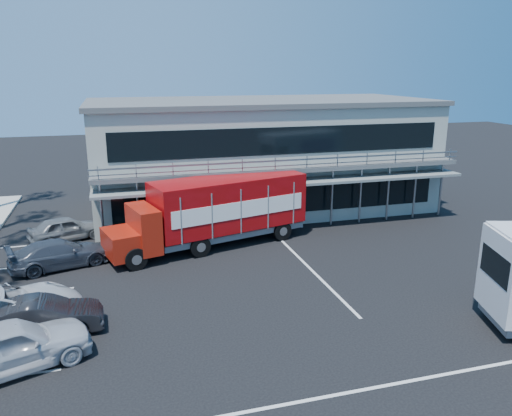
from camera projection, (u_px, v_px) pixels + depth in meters
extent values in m
plane|color=black|center=(294.00, 303.00, 20.39)|extent=(120.00, 120.00, 0.00)
cube|color=#A1A698|center=(260.00, 156.00, 34.14)|extent=(22.00, 10.00, 7.00)
cube|color=#515454|center=(261.00, 102.00, 33.17)|extent=(22.40, 10.40, 0.30)
cube|color=#515454|center=(288.00, 170.00, 28.93)|extent=(22.00, 1.20, 0.25)
cube|color=gray|center=(291.00, 163.00, 28.28)|extent=(22.00, 0.08, 0.90)
cube|color=slate|center=(289.00, 182.00, 28.84)|extent=(22.00, 1.80, 0.15)
cube|color=black|center=(284.00, 200.00, 30.00)|extent=(20.00, 0.06, 1.60)
cube|color=black|center=(285.00, 141.00, 29.04)|extent=(20.00, 0.06, 1.60)
cube|color=#9A1A0C|center=(122.00, 243.00, 24.24)|extent=(2.02, 2.64, 1.25)
cube|color=#9A1A0C|center=(144.00, 228.00, 24.66)|extent=(1.68, 2.79, 2.19)
cube|color=black|center=(143.00, 216.00, 24.49)|extent=(0.63, 2.15, 0.73)
cube|color=#9A090E|center=(229.00, 202.00, 26.86)|extent=(8.73, 4.69, 2.71)
cube|color=slate|center=(229.00, 231.00, 27.29)|extent=(8.63, 4.31, 0.31)
cube|color=white|center=(241.00, 210.00, 25.81)|extent=(7.41, 2.02, 0.89)
cube|color=white|center=(218.00, 199.00, 27.97)|extent=(7.41, 2.02, 0.89)
cylinder|color=black|center=(136.00, 259.00, 23.59)|extent=(1.12, 0.55, 1.08)
cylinder|color=black|center=(122.00, 245.00, 25.48)|extent=(1.12, 0.55, 1.08)
cylinder|color=black|center=(200.00, 247.00, 25.24)|extent=(1.12, 0.55, 1.08)
cylinder|color=black|center=(182.00, 234.00, 27.14)|extent=(1.12, 0.55, 1.08)
cylinder|color=black|center=(282.00, 231.00, 27.73)|extent=(1.12, 0.55, 1.08)
cylinder|color=black|center=(261.00, 221.00, 29.62)|extent=(1.12, 0.55, 1.08)
cube|color=black|center=(495.00, 266.00, 17.74)|extent=(0.68, 2.08, 1.04)
cylinder|color=black|center=(503.00, 301.00, 19.36)|extent=(1.09, 0.57, 1.05)
imported|color=#BABCC2|center=(10.00, 346.00, 15.61)|extent=(5.27, 3.54, 1.67)
imported|color=black|center=(43.00, 317.00, 17.78)|extent=(4.18, 1.58, 1.36)
imported|color=#323842|center=(60.00, 254.00, 23.92)|extent=(5.00, 3.17, 1.35)
imported|color=slate|center=(66.00, 228.00, 27.69)|extent=(4.31, 2.90, 1.36)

